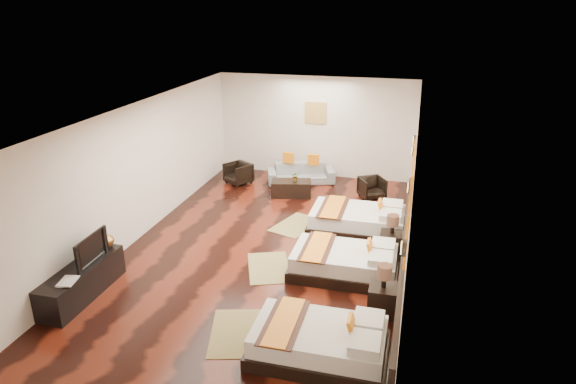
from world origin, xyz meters
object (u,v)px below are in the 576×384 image
(bed_near, at_px, (320,342))
(nightstand_b, at_px, (391,241))
(bed_far, at_px, (359,220))
(tv_console, at_px, (82,281))
(sofa, at_px, (301,173))
(nightstand_a, at_px, (383,297))
(book, at_px, (60,281))
(tv, at_px, (87,249))
(figurine, at_px, (105,239))
(bed_mid, at_px, (346,262))
(armchair_right, at_px, (372,188))
(table_plant, at_px, (295,177))
(coffee_table, at_px, (291,188))
(armchair_left, at_px, (238,173))

(bed_near, bearing_deg, nightstand_b, 77.23)
(bed_far, bearing_deg, tv_console, -138.57)
(tv_console, height_order, sofa, tv_console)
(sofa, bearing_deg, bed_near, -94.89)
(nightstand_a, height_order, book, nightstand_a)
(bed_far, bearing_deg, tv, -139.71)
(bed_far, relative_size, figurine, 6.23)
(bed_mid, height_order, nightstand_b, nightstand_b)
(armchair_right, distance_m, table_plant, 1.95)
(bed_near, bearing_deg, sofa, 105.42)
(bed_near, relative_size, bed_far, 0.93)
(figurine, relative_size, coffee_table, 0.33)
(bed_near, relative_size, figurine, 5.81)
(tv_console, bearing_deg, bed_near, -7.20)
(bed_mid, relative_size, figurine, 5.88)
(coffee_table, bearing_deg, bed_far, -41.72)
(figurine, bearing_deg, book, -90.00)
(tv_console, bearing_deg, nightstand_a, 8.64)
(bed_mid, xyz_separation_m, tv_console, (-4.19, -1.83, 0.02))
(nightstand_a, bearing_deg, coffee_table, 119.85)
(bed_mid, height_order, figurine, figurine)
(tv_console, height_order, armchair_right, tv_console)
(sofa, xyz_separation_m, armchair_right, (2.01, -0.69, 0.01))
(armchair_right, bearing_deg, bed_mid, -122.37)
(tv, bearing_deg, tv_console, 163.37)
(tv, bearing_deg, table_plant, -25.53)
(bed_near, xyz_separation_m, nightstand_b, (0.75, 3.31, 0.05))
(nightstand_a, relative_size, coffee_table, 0.87)
(tv, bearing_deg, armchair_left, -7.54)
(tv, distance_m, armchair_left, 5.82)
(bed_mid, height_order, nightstand_a, nightstand_a)
(tv_console, height_order, coffee_table, tv_console)
(nightstand_a, relative_size, armchair_right, 1.47)
(figurine, bearing_deg, nightstand_a, 0.02)
(tv_console, bearing_deg, bed_mid, 23.53)
(figurine, relative_size, sofa, 0.18)
(nightstand_b, distance_m, tv_console, 5.67)
(book, bearing_deg, bed_mid, 28.99)
(sofa, relative_size, armchair_left, 2.85)
(tv, relative_size, armchair_left, 1.39)
(bed_mid, distance_m, table_plant, 4.06)
(nightstand_a, xyz_separation_m, table_plant, (-2.58, 4.69, 0.22))
(figurine, height_order, sofa, figurine)
(bed_mid, xyz_separation_m, nightstand_b, (0.75, 0.96, 0.05))
(bed_far, distance_m, nightstand_b, 1.19)
(bed_mid, relative_size, table_plant, 7.92)
(figurine, height_order, armchair_left, figurine)
(nightstand_a, xyz_separation_m, armchair_right, (-0.67, 5.03, -0.04))
(bed_mid, xyz_separation_m, armchair_left, (-3.56, 4.13, 0.04))
(tv_console, distance_m, coffee_table, 5.88)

